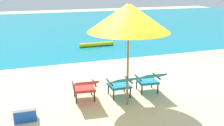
{
  "coord_description": "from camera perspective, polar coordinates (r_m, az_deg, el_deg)",
  "views": [
    {
      "loc": [
        -2.14,
        -5.75,
        2.74
      ],
      "look_at": [
        0.0,
        0.49,
        0.75
      ],
      "focal_mm": 42.0,
      "sensor_mm": 36.0,
      "label": 1
    }
  ],
  "objects": [
    {
      "name": "lounge_chair_center",
      "position": [
        6.46,
        2.12,
        -4.44
      ],
      "size": [
        0.55,
        0.87,
        0.68
      ],
      "color": "teal",
      "rests_on": "ground_plane"
    },
    {
      "name": "beach_umbrella_center",
      "position": [
        5.72,
        3.64,
        9.86
      ],
      "size": [
        2.42,
        2.42,
        2.37
      ],
      "color": "olive",
      "rests_on": "ground_plane"
    },
    {
      "name": "lounge_chair_left",
      "position": [
        6.3,
        -5.92,
        -5.09
      ],
      "size": [
        0.61,
        0.92,
        0.68
      ],
      "color": "red",
      "rests_on": "ground_plane"
    },
    {
      "name": "cooler_box",
      "position": [
        5.86,
        -18.41,
        -10.22
      ],
      "size": [
        0.48,
        0.34,
        0.32
      ],
      "color": "#194CA5",
      "rests_on": "ground_plane"
    },
    {
      "name": "ground_plane",
      "position": [
        10.35,
        -6.31,
        1.34
      ],
      "size": [
        40.0,
        40.0,
        0.0
      ],
      "primitive_type": "plane",
      "color": "beige"
    },
    {
      "name": "lounge_chair_right",
      "position": [
        6.8,
        8.24,
        -3.48
      ],
      "size": [
        0.61,
        0.92,
        0.68
      ],
      "color": "teal",
      "rests_on": "ground_plane"
    },
    {
      "name": "swim_buoy",
      "position": [
        12.04,
        -3.38,
        4.08
      ],
      "size": [
        1.6,
        0.18,
        0.18
      ],
      "primitive_type": "cylinder",
      "rotation": [
        0.0,
        1.57,
        0.0
      ],
      "color": "yellow",
      "rests_on": "ocean_band"
    },
    {
      "name": "ocean_band",
      "position": [
        18.35,
        -12.13,
        7.85
      ],
      "size": [
        40.0,
        18.0,
        0.01
      ],
      "primitive_type": "cube",
      "color": "teal",
      "rests_on": "ground_plane"
    }
  ]
}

